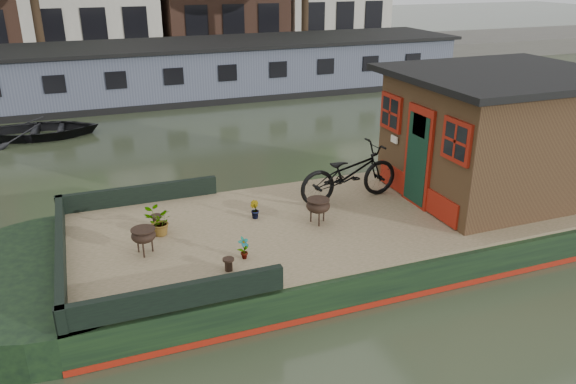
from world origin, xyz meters
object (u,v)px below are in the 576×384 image
object	(u,v)px
brazier_front	(318,211)
brazier_rear	(144,241)
cabin	(497,133)
potted_plant_a	(244,248)
bicycle	(349,173)
dinghy	(41,126)

from	to	relation	value
brazier_front	brazier_rear	size ratio (longest dim) A/B	1.05
cabin	potted_plant_a	distance (m)	5.62
bicycle	brazier_front	xyz separation A→B (m)	(-0.99, -0.79, -0.32)
cabin	dinghy	size ratio (longest dim) A/B	1.18
potted_plant_a	dinghy	size ratio (longest dim) A/B	0.11
potted_plant_a	brazier_rear	size ratio (longest dim) A/B	0.84
cabin	brazier_rear	size ratio (longest dim) A/B	9.18
potted_plant_a	brazier_front	bearing A→B (deg)	26.14
cabin	brazier_rear	distance (m)	6.94
brazier_front	dinghy	bearing A→B (deg)	115.87
cabin	bicycle	bearing A→B (deg)	167.07
brazier_rear	potted_plant_a	bearing A→B (deg)	-26.74
brazier_rear	bicycle	bearing A→B (deg)	12.07
potted_plant_a	bicycle	bearing A→B (deg)	31.25
cabin	dinghy	distance (m)	13.24
bicycle	brazier_rear	size ratio (longest dim) A/B	4.78
potted_plant_a	brazier_rear	xyz separation A→B (m)	(-1.42, 0.72, 0.04)
potted_plant_a	cabin	bearing A→B (deg)	9.60
potted_plant_a	dinghy	bearing A→B (deg)	106.77
dinghy	bicycle	bearing A→B (deg)	-142.77
brazier_front	brazier_rear	world-z (taller)	brazier_front
brazier_front	bicycle	bearing A→B (deg)	38.45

